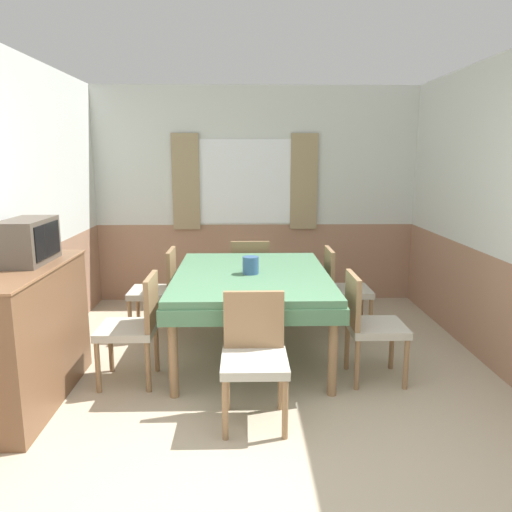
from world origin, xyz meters
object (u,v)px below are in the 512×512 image
at_px(tv, 28,241).
at_px(vase, 251,265).
at_px(chair_left_far, 158,288).
at_px(sideboard, 29,335).
at_px(chair_right_near, 369,322).
at_px(chair_head_near, 254,353).
at_px(chair_head_window, 250,273).
at_px(chair_left_near, 135,324).
at_px(chair_right_far, 342,287).
at_px(dining_table, 251,283).

xyz_separation_m(tv, vase, (1.63, 0.66, -0.33)).
height_order(chair_left_far, sideboard, sideboard).
height_order(chair_right_near, chair_head_near, same).
bearing_deg(chair_head_window, vase, -90.34).
xyz_separation_m(chair_right_near, sideboard, (-2.55, -0.31, 0.03)).
relative_size(chair_right_near, chair_left_near, 1.00).
distance_m(chair_right_near, sideboard, 2.57).
height_order(chair_right_far, sideboard, sideboard).
height_order(dining_table, chair_right_far, chair_right_far).
distance_m(dining_table, chair_left_far, 1.09).
bearing_deg(tv, chair_head_window, 48.64).
height_order(chair_head_near, sideboard, sideboard).
relative_size(tv, vase, 3.53).
relative_size(chair_head_near, sideboard, 0.64).
bearing_deg(sideboard, tv, 94.94).
height_order(dining_table, vase, vase).
height_order(chair_right_near, chair_left_near, same).
bearing_deg(chair_left_near, tv, 101.94).
bearing_deg(dining_table, chair_head_near, -90.00).
bearing_deg(chair_head_near, vase, -89.63).
bearing_deg(chair_right_near, dining_table, -120.72).
bearing_deg(chair_left_near, chair_left_far, 0.00).
distance_m(chair_head_window, vase, 1.25).
distance_m(dining_table, vase, 0.18).
distance_m(chair_head_window, chair_left_near, 1.94).
distance_m(chair_head_near, vase, 1.17).
bearing_deg(tv, vase, 22.00).
xyz_separation_m(chair_right_near, vase, (-0.93, 0.51, 0.36)).
bearing_deg(dining_table, tv, -156.83).
xyz_separation_m(chair_right_near, chair_right_far, (0.00, 1.10, 0.00)).
distance_m(chair_right_far, tv, 2.93).
relative_size(chair_right_far, tv, 1.62).
bearing_deg(chair_left_near, sideboard, 114.25).
bearing_deg(chair_head_near, chair_left_far, -61.54).
distance_m(dining_table, chair_right_near, 1.09).
bearing_deg(chair_right_near, chair_head_near, -56.71).
distance_m(chair_head_near, chair_left_near, 1.11).
xyz_separation_m(chair_left_near, tv, (-0.71, -0.15, 0.69)).
height_order(chair_head_window, vase, vase).
bearing_deg(chair_head_window, chair_right_far, -33.29).
distance_m(chair_head_window, tv, 2.57).
height_order(dining_table, chair_head_window, chair_head_window).
xyz_separation_m(chair_head_near, vase, (-0.01, 1.12, 0.36)).
bearing_deg(vase, chair_head_window, 89.66).
xyz_separation_m(chair_right_near, chair_left_near, (-1.85, 0.00, 0.00)).
relative_size(chair_head_near, tv, 1.62).
relative_size(chair_right_near, chair_right_far, 1.00).
bearing_deg(chair_left_far, chair_right_far, -90.00).
xyz_separation_m(chair_right_far, vase, (-0.93, -0.59, 0.36)).
bearing_deg(dining_table, vase, -99.63).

